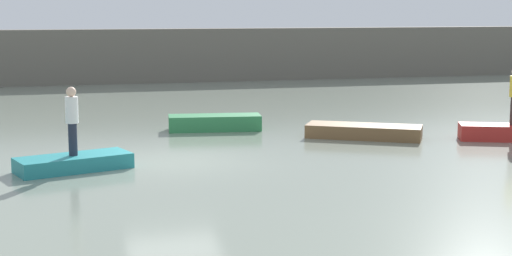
# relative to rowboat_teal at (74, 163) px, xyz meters

# --- Properties ---
(ground_plane) EXTENTS (120.00, 120.00, 0.00)m
(ground_plane) POSITION_rel_rowboat_teal_xyz_m (2.58, 0.50, -0.19)
(ground_plane) COLOR gray
(embankment_wall) EXTENTS (80.00, 1.20, 2.92)m
(embankment_wall) POSITION_rel_rowboat_teal_xyz_m (2.58, 22.68, 1.27)
(embankment_wall) COLOR #666056
(embankment_wall) RESTS_ON ground_plane
(rowboat_teal) EXTENTS (3.04, 1.94, 0.38)m
(rowboat_teal) POSITION_rel_rowboat_teal_xyz_m (0.00, 0.00, 0.00)
(rowboat_teal) COLOR teal
(rowboat_teal) RESTS_ON ground_plane
(rowboat_green) EXTENTS (3.17, 1.34, 0.51)m
(rowboat_green) POSITION_rel_rowboat_teal_xyz_m (4.73, 5.46, 0.06)
(rowboat_green) COLOR #2D7F47
(rowboat_green) RESTS_ON ground_plane
(rowboat_brown) EXTENTS (3.69, 2.78, 0.42)m
(rowboat_brown) POSITION_rel_rowboat_teal_xyz_m (8.99, 2.76, 0.02)
(rowboat_brown) COLOR brown
(rowboat_brown) RESTS_ON ground_plane
(person_white_shirt) EXTENTS (0.32, 0.32, 1.74)m
(person_white_shirt) POSITION_rel_rowboat_teal_xyz_m (0.00, 0.00, 1.17)
(person_white_shirt) COLOR #232838
(person_white_shirt) RESTS_ON rowboat_teal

